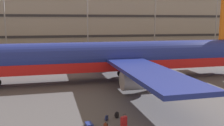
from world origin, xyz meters
TOP-DOWN VIEW (x-y plane):
  - ground_plane at (0.00, 0.00)m, footprint 600.00×600.00m
  - terminal_structure at (0.00, 52.23)m, footprint 142.53×14.98m
  - airliner at (0.73, -0.86)m, footprint 41.93×33.95m
  - light_mast_left at (-19.84, 39.01)m, footprint 1.80×0.50m
  - light_mast_center_right at (21.55, 39.01)m, footprint 1.80×0.50m
  - light_mast_right at (41.67, 39.01)m, footprint 1.80×0.50m
  - suitcase_silver at (-2.06, -15.29)m, footprint 0.49×0.37m
  - suitcase_teal at (-4.39, -14.56)m, footprint 0.55×0.82m
  - backpack_navy at (-3.00, -13.73)m, footprint 0.38×0.39m
  - backpack_red at (-3.36, -15.28)m, footprint 0.41×0.43m
  - backpack_laid_flat at (-2.12, -13.34)m, footprint 0.42×0.35m

SIDE VIEW (x-z plane):
  - ground_plane at x=0.00m, z-range 0.00..0.00m
  - suitcase_teal at x=-4.39m, z-range 0.00..0.27m
  - backpack_navy at x=-3.00m, z-range -0.03..0.45m
  - backpack_laid_flat at x=-2.12m, z-range -0.03..0.50m
  - backpack_red at x=-3.36m, z-range -0.03..0.52m
  - suitcase_silver at x=-2.06m, z-range -0.07..0.96m
  - airliner at x=0.73m, z-range -2.31..8.03m
  - terminal_structure at x=0.00m, z-range 0.00..18.25m
  - light_mast_right at x=41.67m, z-range 1.65..20.76m
  - light_mast_center_right at x=21.55m, z-range 1.67..22.06m
  - light_mast_left at x=-19.84m, z-range 1.70..24.20m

